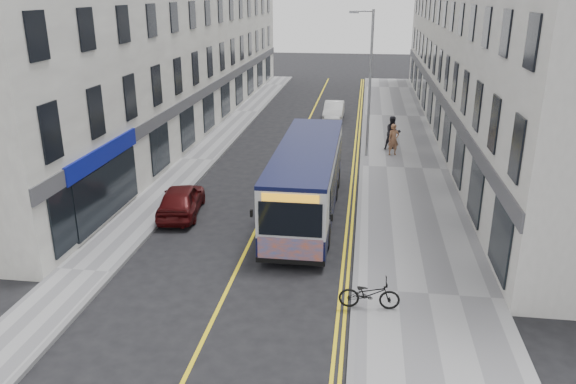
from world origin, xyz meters
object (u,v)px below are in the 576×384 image
(streetlamp, at_px, (369,79))
(car_maroon, at_px, (181,200))
(pedestrian_near, at_px, (393,140))
(car_white, at_px, (334,111))
(pedestrian_far, at_px, (393,133))
(city_bus, at_px, (307,178))
(bicycle, at_px, (369,294))

(streetlamp, bearing_deg, car_maroon, -127.92)
(pedestrian_near, xyz_separation_m, car_white, (-3.92, 9.35, -0.36))
(car_maroon, bearing_deg, streetlamp, -135.07)
(car_white, distance_m, car_maroon, 20.11)
(pedestrian_far, distance_m, car_maroon, 14.46)
(streetlamp, bearing_deg, car_white, 103.71)
(pedestrian_near, relative_size, car_white, 0.45)
(city_bus, bearing_deg, car_white, 90.04)
(bicycle, height_order, car_white, car_white)
(car_white, bearing_deg, pedestrian_near, -66.93)
(pedestrian_near, bearing_deg, pedestrian_far, 70.94)
(streetlamp, relative_size, city_bus, 0.78)
(streetlamp, height_order, bicycle, streetlamp)
(bicycle, relative_size, car_maroon, 0.46)
(streetlamp, bearing_deg, pedestrian_near, 13.26)
(bicycle, xyz_separation_m, pedestrian_near, (1.29, 16.68, 0.42))
(car_maroon, bearing_deg, pedestrian_far, -136.26)
(pedestrian_near, relative_size, car_maroon, 0.45)
(bicycle, height_order, pedestrian_far, pedestrian_far)
(bicycle, distance_m, car_white, 26.16)
(pedestrian_far, distance_m, car_white, 9.11)
(streetlamp, distance_m, pedestrian_far, 3.92)
(streetlamp, height_order, city_bus, streetlamp)
(city_bus, bearing_deg, pedestrian_near, 67.49)
(bicycle, bearing_deg, car_maroon, 47.75)
(pedestrian_near, bearing_deg, bicycle, -113.78)
(city_bus, xyz_separation_m, bicycle, (2.61, -7.25, -1.05))
(city_bus, height_order, car_white, city_bus)
(bicycle, bearing_deg, pedestrian_near, -6.56)
(streetlamp, xyz_separation_m, city_bus, (-2.36, -9.06, -2.75))
(pedestrian_far, bearing_deg, car_white, 97.86)
(pedestrian_near, height_order, pedestrian_far, pedestrian_far)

